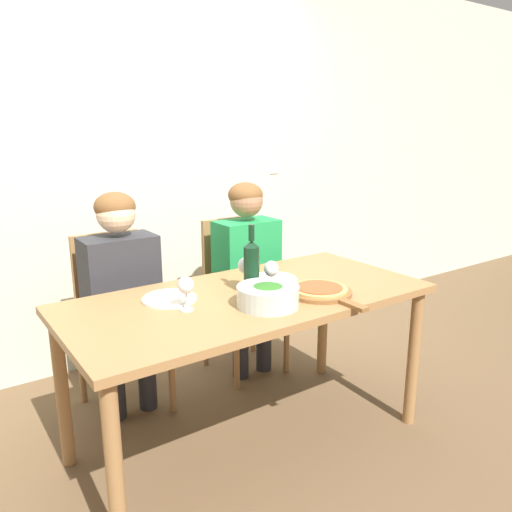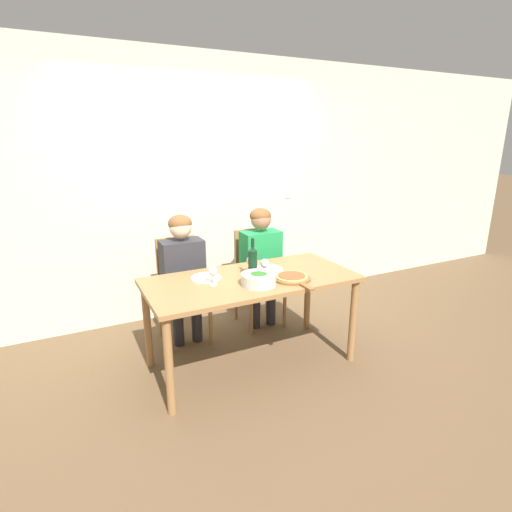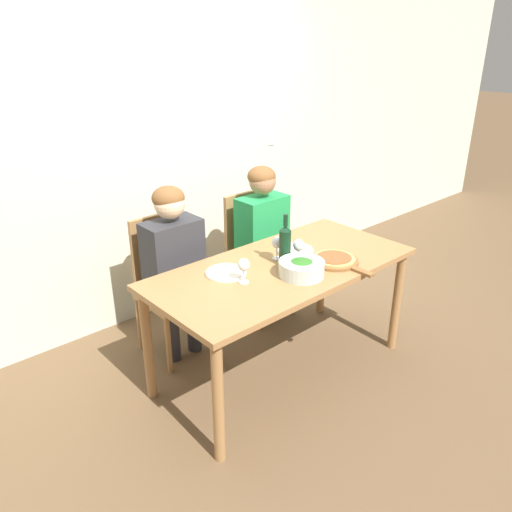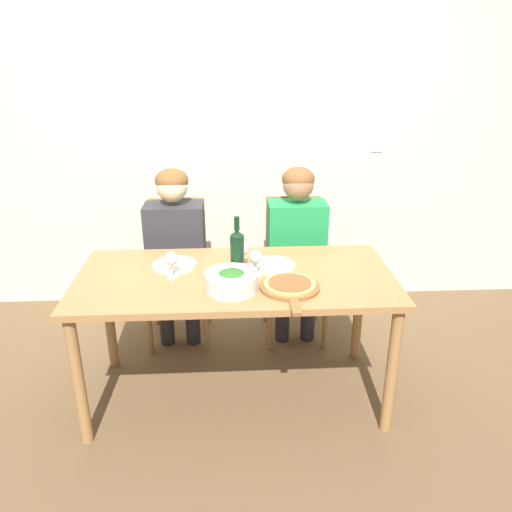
# 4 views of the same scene
# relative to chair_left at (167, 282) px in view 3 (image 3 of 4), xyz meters

# --- Properties ---
(ground_plane) EXTENTS (40.00, 40.00, 0.00)m
(ground_plane) POSITION_rel_chair_left_xyz_m (0.38, -0.75, -0.51)
(ground_plane) COLOR brown
(back_wall) EXTENTS (10.00, 0.06, 2.70)m
(back_wall) POSITION_rel_chair_left_xyz_m (0.38, 0.56, 0.84)
(back_wall) COLOR beige
(back_wall) RESTS_ON ground
(dining_table) EXTENTS (1.71, 0.81, 0.78)m
(dining_table) POSITION_rel_chair_left_xyz_m (0.38, -0.75, 0.18)
(dining_table) COLOR #9E7042
(dining_table) RESTS_ON ground
(chair_left) EXTENTS (0.42, 0.42, 0.97)m
(chair_left) POSITION_rel_chair_left_xyz_m (0.00, 0.00, 0.00)
(chair_left) COLOR #9E7042
(chair_left) RESTS_ON ground
(chair_right) EXTENTS (0.42, 0.42, 0.97)m
(chair_right) POSITION_rel_chair_left_xyz_m (0.80, 0.00, 0.00)
(chair_right) COLOR #9E7042
(chair_right) RESTS_ON ground
(person_woman) EXTENTS (0.47, 0.51, 1.22)m
(person_woman) POSITION_rel_chair_left_xyz_m (-0.00, -0.12, 0.22)
(person_woman) COLOR #28282D
(person_woman) RESTS_ON ground
(person_man) EXTENTS (0.47, 0.51, 1.22)m
(person_man) POSITION_rel_chair_left_xyz_m (0.80, -0.12, 0.22)
(person_man) COLOR #28282D
(person_man) RESTS_ON ground
(wine_bottle) EXTENTS (0.07, 0.07, 0.33)m
(wine_bottle) POSITION_rel_chair_left_xyz_m (0.40, -0.75, 0.40)
(wine_bottle) COLOR black
(wine_bottle) RESTS_ON dining_table
(broccoli_bowl) EXTENTS (0.27, 0.27, 0.10)m
(broccoli_bowl) POSITION_rel_chair_left_xyz_m (0.36, -0.92, 0.31)
(broccoli_bowl) COLOR silver
(broccoli_bowl) RESTS_ON dining_table
(dinner_plate_left) EXTENTS (0.25, 0.25, 0.02)m
(dinner_plate_left) POSITION_rel_chair_left_xyz_m (0.04, -0.61, 0.28)
(dinner_plate_left) COLOR silver
(dinner_plate_left) RESTS_ON dining_table
(dinner_plate_right) EXTENTS (0.25, 0.25, 0.02)m
(dinner_plate_right) POSITION_rel_chair_left_xyz_m (0.60, -0.64, 0.28)
(dinner_plate_right) COLOR silver
(dinner_plate_right) RESTS_ON dining_table
(pizza_on_board) EXTENTS (0.31, 0.45, 0.04)m
(pizza_on_board) POSITION_rel_chair_left_xyz_m (0.66, -0.93, 0.28)
(pizza_on_board) COLOR brown
(pizza_on_board) RESTS_ON dining_table
(wine_glass_left) EXTENTS (0.07, 0.07, 0.15)m
(wine_glass_left) POSITION_rel_chair_left_xyz_m (0.05, -0.77, 0.37)
(wine_glass_left) COLOR silver
(wine_glass_left) RESTS_ON dining_table
(wine_glass_right) EXTENTS (0.07, 0.07, 0.15)m
(wine_glass_right) POSITION_rel_chair_left_xyz_m (0.43, -0.65, 0.37)
(wine_glass_right) COLOR silver
(wine_glass_right) RESTS_ON dining_table
(wine_glass_centre) EXTENTS (0.07, 0.07, 0.15)m
(wine_glass_centre) POSITION_rel_chair_left_xyz_m (0.49, -0.77, 0.37)
(wine_glass_centre) COLOR silver
(wine_glass_centre) RESTS_ON dining_table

